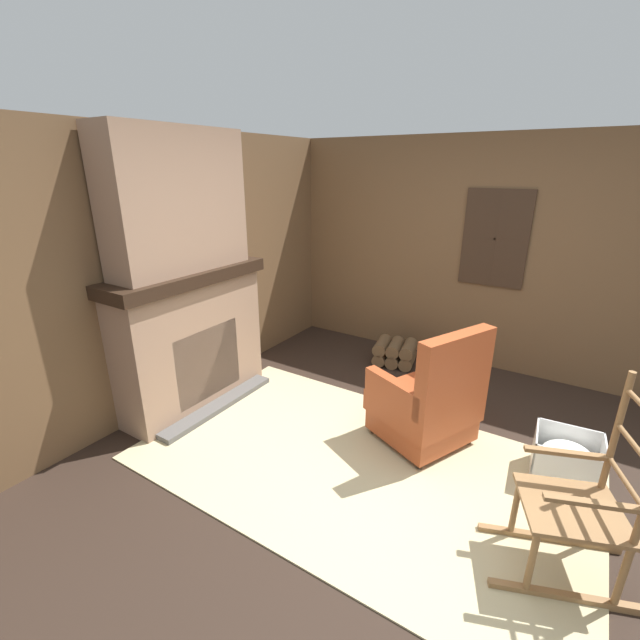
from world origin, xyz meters
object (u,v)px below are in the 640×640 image
at_px(firewood_stack, 395,352).
at_px(armchair, 428,403).
at_px(oil_lamp_vase, 153,266).
at_px(decorative_plate_on_mantel, 186,254).
at_px(storage_case, 214,255).
at_px(laundry_basket, 566,459).
at_px(rocking_chair, 579,513).

bearing_deg(firewood_stack, armchair, -57.32).
bearing_deg(armchair, oil_lamp_vase, 45.36).
bearing_deg(decorative_plate_on_mantel, firewood_stack, 51.94).
relative_size(firewood_stack, decorative_plate_on_mantel, 2.05).
distance_m(firewood_stack, storage_case, 2.28).
bearing_deg(decorative_plate_on_mantel, oil_lamp_vase, -86.81).
xyz_separation_m(laundry_basket, decorative_plate_on_mantel, (-3.15, -0.55, 1.24)).
distance_m(rocking_chair, oil_lamp_vase, 3.35).
bearing_deg(storage_case, firewood_stack, 46.58).
relative_size(laundry_basket, storage_case, 2.09).
distance_m(firewood_stack, oil_lamp_vase, 2.75).
distance_m(laundry_basket, oil_lamp_vase, 3.47).
bearing_deg(laundry_basket, rocking_chair, -84.60).
height_order(laundry_basket, oil_lamp_vase, oil_lamp_vase).
xyz_separation_m(firewood_stack, storage_case, (-1.32, -1.40, 1.22)).
bearing_deg(firewood_stack, laundry_basket, -32.74).
bearing_deg(firewood_stack, decorative_plate_on_mantel, -128.06).
relative_size(firewood_stack, storage_case, 2.31).
height_order(armchair, oil_lamp_vase, oil_lamp_vase).
height_order(rocking_chair, firewood_stack, rocking_chair).
xyz_separation_m(laundry_basket, oil_lamp_vase, (-3.13, -0.91, 1.20)).
relative_size(firewood_stack, laundry_basket, 1.11).
bearing_deg(oil_lamp_vase, laundry_basket, 16.15).
height_order(armchair, storage_case, storage_case).
bearing_deg(firewood_stack, oil_lamp_vase, -122.52).
height_order(oil_lamp_vase, decorative_plate_on_mantel, decorative_plate_on_mantel).
xyz_separation_m(oil_lamp_vase, decorative_plate_on_mantel, (-0.02, 0.36, 0.04)).
bearing_deg(oil_lamp_vase, rocking_chair, 1.53).
distance_m(armchair, laundry_basket, 1.02).
height_order(firewood_stack, laundry_basket, laundry_basket).
xyz_separation_m(rocking_chair, decorative_plate_on_mantel, (-3.23, 0.27, 1.01)).
bearing_deg(decorative_plate_on_mantel, armchair, 11.86).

